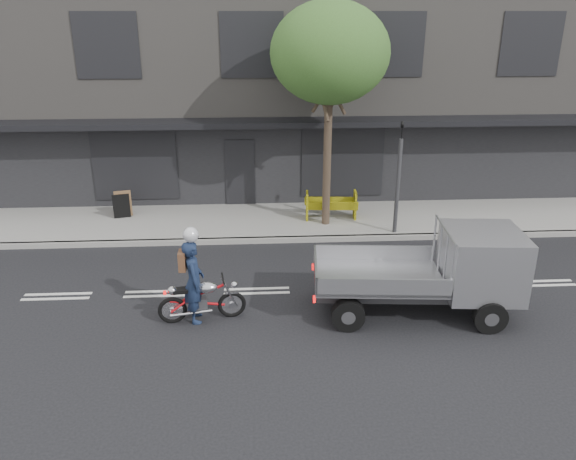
{
  "coord_description": "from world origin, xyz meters",
  "views": [
    {
      "loc": [
        0.05,
        -12.26,
        6.39
      ],
      "look_at": [
        0.8,
        0.5,
        1.4
      ],
      "focal_mm": 35.0,
      "sensor_mm": 36.0,
      "label": 1
    }
  ],
  "objects_px": {
    "sandwich_board": "(121,206)",
    "construction_barrier": "(332,207)",
    "rider": "(194,281)",
    "street_tree": "(330,54)",
    "flatbed_ute": "(462,265)",
    "traffic_light_pole": "(398,184)",
    "motorcycle": "(202,299)"
  },
  "relations": [
    {
      "from": "motorcycle",
      "to": "rider",
      "type": "xyz_separation_m",
      "value": [
        -0.15,
        -0.0,
        0.43
      ]
    },
    {
      "from": "motorcycle",
      "to": "construction_barrier",
      "type": "relative_size",
      "value": 1.16
    },
    {
      "from": "rider",
      "to": "construction_barrier",
      "type": "height_order",
      "value": "rider"
    },
    {
      "from": "construction_barrier",
      "to": "traffic_light_pole",
      "type": "bearing_deg",
      "value": -31.23
    },
    {
      "from": "rider",
      "to": "construction_barrier",
      "type": "distance_m",
      "value": 6.84
    },
    {
      "from": "rider",
      "to": "sandwich_board",
      "type": "bearing_deg",
      "value": 16.74
    },
    {
      "from": "motorcycle",
      "to": "sandwich_board",
      "type": "relative_size",
      "value": 2.3
    },
    {
      "from": "traffic_light_pole",
      "to": "motorcycle",
      "type": "height_order",
      "value": "traffic_light_pole"
    },
    {
      "from": "street_tree",
      "to": "flatbed_ute",
      "type": "bearing_deg",
      "value": -67.02
    },
    {
      "from": "street_tree",
      "to": "sandwich_board",
      "type": "xyz_separation_m",
      "value": [
        -6.49,
        0.83,
        -4.71
      ]
    },
    {
      "from": "flatbed_ute",
      "to": "construction_barrier",
      "type": "relative_size",
      "value": 2.77
    },
    {
      "from": "traffic_light_pole",
      "to": "flatbed_ute",
      "type": "xyz_separation_m",
      "value": [
        0.34,
        -4.66,
        -0.47
      ]
    },
    {
      "from": "flatbed_ute",
      "to": "sandwich_board",
      "type": "xyz_separation_m",
      "value": [
        -8.82,
        6.34,
        -0.61
      ]
    },
    {
      "from": "flatbed_ute",
      "to": "construction_barrier",
      "type": "distance_m",
      "value": 6.14
    },
    {
      "from": "sandwich_board",
      "to": "rider",
      "type": "bearing_deg",
      "value": -78.7
    },
    {
      "from": "motorcycle",
      "to": "flatbed_ute",
      "type": "relative_size",
      "value": 0.42
    },
    {
      "from": "traffic_light_pole",
      "to": "street_tree",
      "type": "bearing_deg",
      "value": 156.97
    },
    {
      "from": "street_tree",
      "to": "rider",
      "type": "xyz_separation_m",
      "value": [
        -3.55,
        -5.47,
        -4.34
      ]
    },
    {
      "from": "construction_barrier",
      "to": "sandwich_board",
      "type": "height_order",
      "value": "construction_barrier"
    },
    {
      "from": "rider",
      "to": "construction_barrier",
      "type": "relative_size",
      "value": 1.14
    },
    {
      "from": "motorcycle",
      "to": "sandwich_board",
      "type": "xyz_separation_m",
      "value": [
        -3.09,
        6.3,
        0.06
      ]
    },
    {
      "from": "motorcycle",
      "to": "sandwich_board",
      "type": "distance_m",
      "value": 7.01
    },
    {
      "from": "rider",
      "to": "flatbed_ute",
      "type": "bearing_deg",
      "value": -98.62
    },
    {
      "from": "street_tree",
      "to": "flatbed_ute",
      "type": "height_order",
      "value": "street_tree"
    },
    {
      "from": "flatbed_ute",
      "to": "motorcycle",
      "type": "bearing_deg",
      "value": -175.64
    },
    {
      "from": "traffic_light_pole",
      "to": "motorcycle",
      "type": "xyz_separation_m",
      "value": [
        -5.4,
        -4.62,
        -1.14
      ]
    },
    {
      "from": "street_tree",
      "to": "motorcycle",
      "type": "xyz_separation_m",
      "value": [
        -3.4,
        -5.47,
        -4.77
      ]
    },
    {
      "from": "construction_barrier",
      "to": "flatbed_ute",
      "type": "bearing_deg",
      "value": -69.79
    },
    {
      "from": "rider",
      "to": "sandwich_board",
      "type": "relative_size",
      "value": 2.24
    },
    {
      "from": "motorcycle",
      "to": "flatbed_ute",
      "type": "height_order",
      "value": "flatbed_ute"
    },
    {
      "from": "sandwich_board",
      "to": "construction_barrier",
      "type": "bearing_deg",
      "value": -18.81
    },
    {
      "from": "flatbed_ute",
      "to": "construction_barrier",
      "type": "height_order",
      "value": "flatbed_ute"
    }
  ]
}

